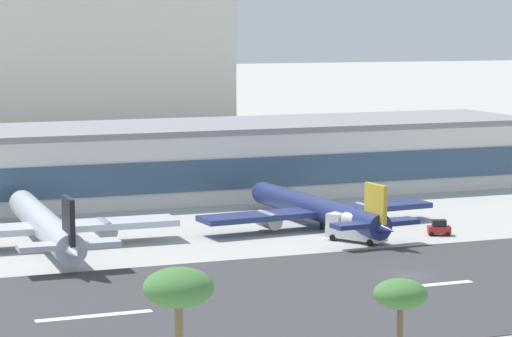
{
  "coord_description": "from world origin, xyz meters",
  "views": [
    {
      "loc": [
        -63.45,
        -115.57,
        29.3
      ],
      "look_at": [
        -5.1,
        37.94,
        8.45
      ],
      "focal_mm": 79.38,
      "sensor_mm": 36.0,
      "label": 1
    }
  ],
  "objects_px": {
    "service_fuel_truck_1": "(356,227)",
    "service_baggage_tug_0": "(439,228)",
    "terminal_building": "(136,162)",
    "airliner_black_tail_gate_0": "(46,227)",
    "palm_tree_2": "(179,293)",
    "distant_hotel_block": "(41,52)",
    "airliner_gold_tail_gate_1": "(321,210)",
    "palm_tree_1": "(400,297)"
  },
  "relations": [
    {
      "from": "airliner_black_tail_gate_0",
      "to": "service_fuel_truck_1",
      "type": "xyz_separation_m",
      "value": [
        40.17,
        -10.73,
        -0.88
      ]
    },
    {
      "from": "airliner_black_tail_gate_0",
      "to": "distant_hotel_block",
      "type": "bearing_deg",
      "value": -9.39
    },
    {
      "from": "airliner_gold_tail_gate_1",
      "to": "palm_tree_1",
      "type": "bearing_deg",
      "value": 154.83
    },
    {
      "from": "terminal_building",
      "to": "service_baggage_tug_0",
      "type": "xyz_separation_m",
      "value": [
        30.77,
        -49.26,
        -5.12
      ]
    },
    {
      "from": "airliner_gold_tail_gate_1",
      "to": "palm_tree_1",
      "type": "height_order",
      "value": "palm_tree_1"
    },
    {
      "from": "airliner_black_tail_gate_0",
      "to": "palm_tree_2",
      "type": "relative_size",
      "value": 3.33
    },
    {
      "from": "airliner_gold_tail_gate_1",
      "to": "airliner_black_tail_gate_0",
      "type": "bearing_deg",
      "value": 85.18
    },
    {
      "from": "palm_tree_1",
      "to": "airliner_gold_tail_gate_1",
      "type": "bearing_deg",
      "value": 70.13
    },
    {
      "from": "distant_hotel_block",
      "to": "terminal_building",
      "type": "bearing_deg",
      "value": -93.58
    },
    {
      "from": "palm_tree_2",
      "to": "distant_hotel_block",
      "type": "bearing_deg",
      "value": 81.9
    },
    {
      "from": "palm_tree_1",
      "to": "service_baggage_tug_0",
      "type": "bearing_deg",
      "value": 57.77
    },
    {
      "from": "terminal_building",
      "to": "distant_hotel_block",
      "type": "distance_m",
      "value": 137.22
    },
    {
      "from": "terminal_building",
      "to": "service_fuel_truck_1",
      "type": "xyz_separation_m",
      "value": [
        17.69,
        -49.65,
        -4.14
      ]
    },
    {
      "from": "palm_tree_1",
      "to": "service_fuel_truck_1",
      "type": "bearing_deg",
      "value": 66.82
    },
    {
      "from": "airliner_gold_tail_gate_1",
      "to": "palm_tree_2",
      "type": "relative_size",
      "value": 3.06
    },
    {
      "from": "terminal_building",
      "to": "airliner_black_tail_gate_0",
      "type": "bearing_deg",
      "value": -120.02
    },
    {
      "from": "terminal_building",
      "to": "palm_tree_2",
      "type": "bearing_deg",
      "value": -103.34
    },
    {
      "from": "terminal_building",
      "to": "palm_tree_1",
      "type": "distance_m",
      "value": 113.65
    },
    {
      "from": "service_fuel_truck_1",
      "to": "palm_tree_1",
      "type": "bearing_deg",
      "value": 124.9
    },
    {
      "from": "airliner_gold_tail_gate_1",
      "to": "service_fuel_truck_1",
      "type": "relative_size",
      "value": 4.67
    },
    {
      "from": "terminal_building",
      "to": "palm_tree_2",
      "type": "height_order",
      "value": "palm_tree_2"
    },
    {
      "from": "terminal_building",
      "to": "airliner_gold_tail_gate_1",
      "type": "bearing_deg",
      "value": -65.68
    },
    {
      "from": "distant_hotel_block",
      "to": "service_fuel_truck_1",
      "type": "bearing_deg",
      "value": -87.17
    },
    {
      "from": "airliner_black_tail_gate_0",
      "to": "palm_tree_2",
      "type": "height_order",
      "value": "palm_tree_2"
    },
    {
      "from": "distant_hotel_block",
      "to": "airliner_gold_tail_gate_1",
      "type": "relative_size",
      "value": 2.67
    },
    {
      "from": "terminal_building",
      "to": "airliner_black_tail_gate_0",
      "type": "xyz_separation_m",
      "value": [
        -22.48,
        -38.92,
        -3.26
      ]
    },
    {
      "from": "terminal_building",
      "to": "palm_tree_1",
      "type": "bearing_deg",
      "value": -94.81
    },
    {
      "from": "airliner_black_tail_gate_0",
      "to": "service_fuel_truck_1",
      "type": "height_order",
      "value": "airliner_black_tail_gate_0"
    },
    {
      "from": "terminal_building",
      "to": "palm_tree_2",
      "type": "xyz_separation_m",
      "value": [
        -27.22,
        -114.79,
        5.24
      ]
    },
    {
      "from": "terminal_building",
      "to": "distant_hotel_block",
      "type": "bearing_deg",
      "value": 86.42
    },
    {
      "from": "service_fuel_truck_1",
      "to": "service_baggage_tug_0",
      "type": "bearing_deg",
      "value": -120.23
    },
    {
      "from": "airliner_gold_tail_gate_1",
      "to": "distant_hotel_block",
      "type": "bearing_deg",
      "value": -2.37
    },
    {
      "from": "terminal_building",
      "to": "airliner_gold_tail_gate_1",
      "type": "xyz_separation_m",
      "value": [
        17.44,
        -38.58,
        -3.5
      ]
    },
    {
      "from": "distant_hotel_block",
      "to": "service_baggage_tug_0",
      "type": "relative_size",
      "value": 30.09
    },
    {
      "from": "airliner_black_tail_gate_0",
      "to": "service_baggage_tug_0",
      "type": "height_order",
      "value": "airliner_black_tail_gate_0"
    },
    {
      "from": "service_fuel_truck_1",
      "to": "palm_tree_1",
      "type": "xyz_separation_m",
      "value": [
        -27.22,
        -63.56,
        7.17
      ]
    },
    {
      "from": "distant_hotel_block",
      "to": "airliner_gold_tail_gate_1",
      "type": "xyz_separation_m",
      "value": [
        8.93,
        -174.66,
        -19.04
      ]
    },
    {
      "from": "airliner_black_tail_gate_0",
      "to": "service_fuel_truck_1",
      "type": "bearing_deg",
      "value": -104.31
    },
    {
      "from": "service_fuel_truck_1",
      "to": "palm_tree_2",
      "type": "height_order",
      "value": "palm_tree_2"
    },
    {
      "from": "terminal_building",
      "to": "service_baggage_tug_0",
      "type": "height_order",
      "value": "terminal_building"
    },
    {
      "from": "palm_tree_1",
      "to": "airliner_black_tail_gate_0",
      "type": "bearing_deg",
      "value": 99.89
    },
    {
      "from": "service_fuel_truck_1",
      "to": "distant_hotel_block",
      "type": "bearing_deg",
      "value": -29.09
    }
  ]
}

